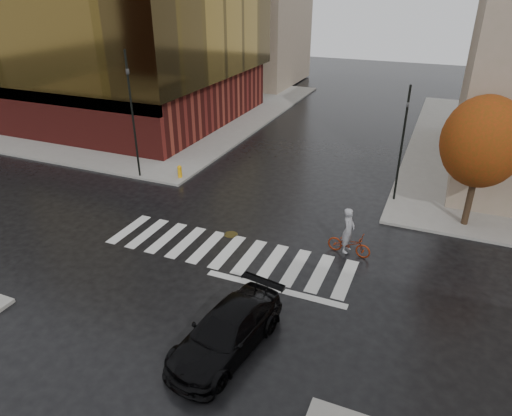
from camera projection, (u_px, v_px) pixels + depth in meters
The scene contains 11 objects.
ground at pixel (223, 257), 20.60m from camera, with size 120.00×120.00×0.00m, color black.
sidewalk_nw at pixel (128, 106), 45.17m from camera, with size 30.00×30.00×0.15m, color gray.
crosswalk at pixel (228, 252), 21.01m from camera, with size 12.00×3.00×0.01m, color silver.
office_glass at pixel (85, 18), 39.36m from camera, with size 27.00×19.00×16.00m.
tree_ne_a at pixel (483, 142), 21.23m from camera, with size 3.80×3.80×6.50m.
sedan at pixel (226, 331), 15.19m from camera, with size 2.03×5.00×1.45m, color black.
cyclist at pixel (349, 239), 20.53m from camera, with size 2.07×0.93×2.28m.
traffic_light_nw at pixel (132, 107), 26.90m from camera, with size 0.22×0.20×7.61m.
traffic_light_ne at pixel (403, 139), 24.18m from camera, with size 0.14×0.16×6.36m.
fire_hydrant at pixel (180, 171), 28.40m from camera, with size 0.28×0.28×0.79m.
manhole at pixel (231, 234), 22.44m from camera, with size 0.68×0.68×0.01m, color #4E421C.
Camera 1 is at (8.16, -15.47, 11.21)m, focal length 32.00 mm.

